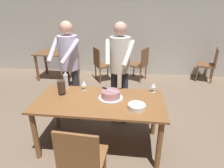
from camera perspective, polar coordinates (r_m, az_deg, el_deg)
The scene contains 18 objects.
ground_plane at distance 3.06m, azimuth -3.38°, elevation -17.34°, with size 14.00×14.00×0.00m, color #7A6651.
back_wall at distance 5.65m, azimuth 2.39°, elevation 16.59°, with size 10.00×0.12×2.70m, color #BCB7AD.
main_dining_table at distance 2.69m, azimuth -3.70°, elevation -6.77°, with size 1.75×0.87×0.75m.
cake_on_platter at distance 2.67m, azimuth -0.39°, elevation -3.20°, with size 0.34×0.34×0.11m.
cake_knife at distance 2.68m, azimuth -1.54°, elevation -1.52°, with size 0.24×0.17×0.02m.
plate_stack at distance 2.44m, azimuth 7.33°, elevation -6.60°, with size 0.22×0.22×0.06m.
wine_glass_near at distance 2.93m, azimuth -8.35°, elevation 0.13°, with size 0.08×0.08×0.14m.
wine_glass_far at distance 2.90m, azimuth 12.17°, elevation -0.42°, with size 0.08×0.08×0.14m.
water_bottle at distance 3.04m, azimuth -13.48°, elevation 0.86°, with size 0.07×0.07×0.25m.
hurricane_lamp at distance 2.85m, azimuth -14.70°, elevation -0.96°, with size 0.11×0.11×0.21m.
person_cutting_cake at distance 3.08m, azimuth 2.27°, elevation 5.92°, with size 0.47×0.56×1.72m.
person_standing_beside at distance 3.28m, azimuth -12.64°, elevation 6.46°, with size 0.47×0.58×1.72m.
chair_near_side at distance 2.15m, azimuth -8.85°, elevation -20.99°, with size 0.46×0.46×0.90m.
background_table at distance 5.53m, azimuth -16.43°, elevation 7.39°, with size 1.00×0.70×0.74m.
background_chair_0 at distance 5.15m, azimuth -3.16°, elevation 6.17°, with size 0.60×0.60×0.90m.
background_chair_1 at distance 5.75m, azimuth 26.82°, elevation 5.52°, with size 0.54×0.54×0.90m.
background_chair_2 at distance 4.84m, azimuth -11.28°, elevation 4.64°, with size 0.56×0.56×0.90m.
background_chair_3 at distance 5.22m, azimuth 8.30°, elevation 6.21°, with size 0.59×0.59×0.90m.
Camera 1 is at (0.45, -2.29, 1.98)m, focal length 30.93 mm.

